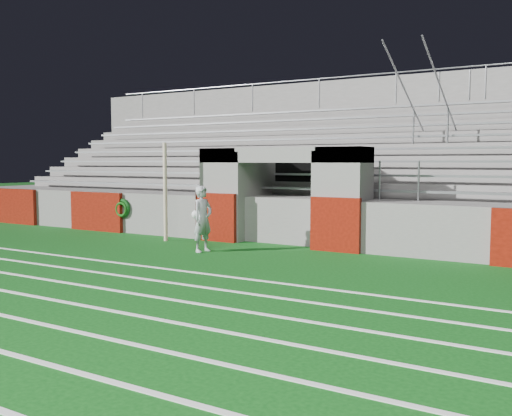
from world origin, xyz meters
The scene contains 6 objects.
ground centered at (0.00, 0.00, 0.00)m, with size 90.00×90.00×0.00m, color #0B4510.
field_post centered at (-3.05, 2.27, 1.38)m, with size 0.11×0.11×2.76m, color beige.
field_markings centered at (0.00, -5.00, 0.01)m, with size 28.00×8.09×0.01m.
stadium_structure centered at (0.00, 7.97, 1.49)m, with size 26.00×8.48×5.42m.
goalkeeper_with_ball centered at (-1.01, 1.25, 0.82)m, with size 0.47×0.64×1.63m.
hose_coil centered at (-5.35, 2.93, 0.77)m, with size 0.60×0.15×0.60m.
Camera 1 is at (7.34, -10.05, 2.24)m, focal length 40.00 mm.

